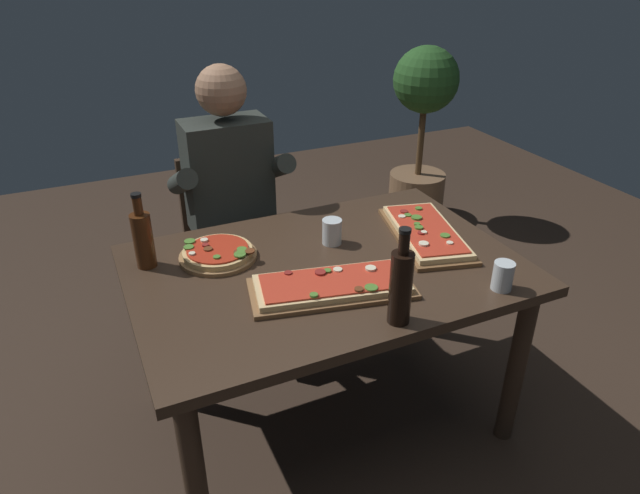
{
  "coord_description": "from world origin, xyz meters",
  "views": [
    {
      "loc": [
        -0.76,
        -1.62,
        1.79
      ],
      "look_at": [
        0.0,
        0.05,
        0.79
      ],
      "focal_mm": 31.94,
      "sensor_mm": 36.0,
      "label": 1
    }
  ],
  "objects_px": {
    "pizza_rectangular_front": "(332,286)",
    "oil_bottle_amber": "(401,285)",
    "pizza_round_far": "(218,253)",
    "tumbler_near_camera": "(332,232)",
    "pizza_rectangular_left": "(426,233)",
    "potted_plant_corner": "(422,126)",
    "diner_chair": "(229,235)",
    "tumbler_far_side": "(503,276)",
    "dining_table": "(326,287)",
    "wine_bottle_dark": "(143,238)",
    "seated_diner": "(232,197)"
  },
  "relations": [
    {
      "from": "pizza_rectangular_front",
      "to": "seated_diner",
      "type": "xyz_separation_m",
      "value": [
        -0.08,
        0.9,
        -0.02
      ]
    },
    {
      "from": "wine_bottle_dark",
      "to": "seated_diner",
      "type": "xyz_separation_m",
      "value": [
        0.46,
        0.47,
        -0.11
      ]
    },
    {
      "from": "pizza_round_far",
      "to": "wine_bottle_dark",
      "type": "bearing_deg",
      "value": 167.96
    },
    {
      "from": "pizza_rectangular_front",
      "to": "pizza_round_far",
      "type": "height_order",
      "value": "same"
    },
    {
      "from": "diner_chair",
      "to": "tumbler_near_camera",
      "type": "bearing_deg",
      "value": -72.35
    },
    {
      "from": "pizza_rectangular_front",
      "to": "potted_plant_corner",
      "type": "relative_size",
      "value": 0.5
    },
    {
      "from": "wine_bottle_dark",
      "to": "oil_bottle_amber",
      "type": "relative_size",
      "value": 0.88
    },
    {
      "from": "pizza_round_far",
      "to": "tumbler_near_camera",
      "type": "bearing_deg",
      "value": -8.78
    },
    {
      "from": "pizza_round_far",
      "to": "tumbler_far_side",
      "type": "height_order",
      "value": "tumbler_far_side"
    },
    {
      "from": "oil_bottle_amber",
      "to": "potted_plant_corner",
      "type": "bearing_deg",
      "value": 54.63
    },
    {
      "from": "pizza_rectangular_left",
      "to": "pizza_round_far",
      "type": "height_order",
      "value": "same"
    },
    {
      "from": "pizza_rectangular_front",
      "to": "potted_plant_corner",
      "type": "xyz_separation_m",
      "value": [
        1.5,
        1.71,
        -0.09
      ]
    },
    {
      "from": "pizza_rectangular_left",
      "to": "tumbler_far_side",
      "type": "height_order",
      "value": "tumbler_far_side"
    },
    {
      "from": "tumbler_near_camera",
      "to": "tumbler_far_side",
      "type": "relative_size",
      "value": 1.0
    },
    {
      "from": "wine_bottle_dark",
      "to": "seated_diner",
      "type": "distance_m",
      "value": 0.67
    },
    {
      "from": "pizza_round_far",
      "to": "diner_chair",
      "type": "bearing_deg",
      "value": 71.84
    },
    {
      "from": "tumbler_near_camera",
      "to": "dining_table",
      "type": "bearing_deg",
      "value": -123.07
    },
    {
      "from": "tumbler_far_side",
      "to": "tumbler_near_camera",
      "type": "bearing_deg",
      "value": 125.54
    },
    {
      "from": "tumbler_far_side",
      "to": "pizza_rectangular_left",
      "type": "bearing_deg",
      "value": 92.69
    },
    {
      "from": "tumbler_far_side",
      "to": "diner_chair",
      "type": "distance_m",
      "value": 1.42
    },
    {
      "from": "dining_table",
      "to": "oil_bottle_amber",
      "type": "xyz_separation_m",
      "value": [
        0.06,
        -0.41,
        0.23
      ]
    },
    {
      "from": "oil_bottle_amber",
      "to": "dining_table",
      "type": "bearing_deg",
      "value": 98.41
    },
    {
      "from": "pizza_rectangular_front",
      "to": "tumbler_far_side",
      "type": "xyz_separation_m",
      "value": [
        0.53,
        -0.23,
        0.03
      ]
    },
    {
      "from": "oil_bottle_amber",
      "to": "pizza_rectangular_left",
      "type": "bearing_deg",
      "value": 48.1
    },
    {
      "from": "tumbler_far_side",
      "to": "potted_plant_corner",
      "type": "bearing_deg",
      "value": 63.43
    },
    {
      "from": "pizza_rectangular_left",
      "to": "wine_bottle_dark",
      "type": "xyz_separation_m",
      "value": [
        -1.05,
        0.23,
        0.09
      ]
    },
    {
      "from": "seated_diner",
      "to": "diner_chair",
      "type": "bearing_deg",
      "value": 90.0
    },
    {
      "from": "pizza_round_far",
      "to": "diner_chair",
      "type": "xyz_separation_m",
      "value": [
        0.21,
        0.64,
        -0.27
      ]
    },
    {
      "from": "pizza_rectangular_left",
      "to": "tumbler_near_camera",
      "type": "height_order",
      "value": "tumbler_near_camera"
    },
    {
      "from": "diner_chair",
      "to": "oil_bottle_amber",
      "type": "bearing_deg",
      "value": -81.33
    },
    {
      "from": "pizza_round_far",
      "to": "seated_diner",
      "type": "relative_size",
      "value": 0.22
    },
    {
      "from": "pizza_rectangular_front",
      "to": "diner_chair",
      "type": "relative_size",
      "value": 0.68
    },
    {
      "from": "pizza_rectangular_front",
      "to": "wine_bottle_dark",
      "type": "height_order",
      "value": "wine_bottle_dark"
    },
    {
      "from": "dining_table",
      "to": "tumbler_near_camera",
      "type": "bearing_deg",
      "value": 56.93
    },
    {
      "from": "oil_bottle_amber",
      "to": "potted_plant_corner",
      "type": "xyz_separation_m",
      "value": [
        1.38,
        1.95,
        -0.21
      ]
    },
    {
      "from": "tumbler_far_side",
      "to": "pizza_rectangular_front",
      "type": "bearing_deg",
      "value": 156.99
    },
    {
      "from": "diner_chair",
      "to": "wine_bottle_dark",
      "type": "bearing_deg",
      "value": -128.02
    },
    {
      "from": "pizza_rectangular_front",
      "to": "diner_chair",
      "type": "bearing_deg",
      "value": 94.37
    },
    {
      "from": "tumbler_far_side",
      "to": "potted_plant_corner",
      "type": "distance_m",
      "value": 2.17
    },
    {
      "from": "pizza_rectangular_left",
      "to": "seated_diner",
      "type": "bearing_deg",
      "value": 130.08
    },
    {
      "from": "dining_table",
      "to": "wine_bottle_dark",
      "type": "distance_m",
      "value": 0.68
    },
    {
      "from": "pizza_round_far",
      "to": "tumbler_near_camera",
      "type": "distance_m",
      "value": 0.44
    },
    {
      "from": "pizza_rectangular_left",
      "to": "diner_chair",
      "type": "distance_m",
      "value": 1.05
    },
    {
      "from": "dining_table",
      "to": "tumbler_far_side",
      "type": "relative_size",
      "value": 13.92
    },
    {
      "from": "potted_plant_corner",
      "to": "dining_table",
      "type": "bearing_deg",
      "value": -133.09
    },
    {
      "from": "dining_table",
      "to": "tumbler_near_camera",
      "type": "height_order",
      "value": "tumbler_near_camera"
    },
    {
      "from": "pizza_rectangular_front",
      "to": "oil_bottle_amber",
      "type": "distance_m",
      "value": 0.29
    },
    {
      "from": "pizza_rectangular_front",
      "to": "oil_bottle_amber",
      "type": "height_order",
      "value": "oil_bottle_amber"
    },
    {
      "from": "tumbler_far_side",
      "to": "oil_bottle_amber",
      "type": "bearing_deg",
      "value": -177.94
    },
    {
      "from": "pizza_round_far",
      "to": "tumbler_near_camera",
      "type": "relative_size",
      "value": 2.87
    }
  ]
}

